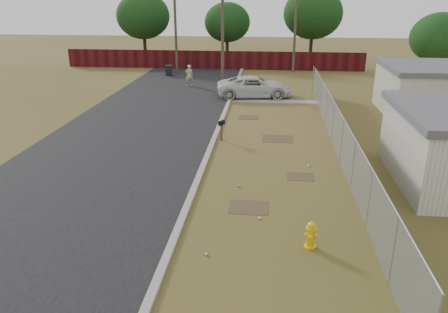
# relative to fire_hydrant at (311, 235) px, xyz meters

# --- Properties ---
(ground) EXTENTS (120.00, 120.00, 0.00)m
(ground) POSITION_rel_fire_hydrant_xyz_m (-1.16, 7.43, -0.42)
(ground) COLOR brown
(ground) RESTS_ON ground
(street) EXTENTS (15.10, 60.00, 0.12)m
(street) POSITION_rel_fire_hydrant_xyz_m (-7.92, 15.48, -0.40)
(street) COLOR black
(street) RESTS_ON ground
(chainlink_fence) EXTENTS (0.10, 27.06, 2.02)m
(chainlink_fence) POSITION_rel_fire_hydrant_xyz_m (1.96, 8.45, 0.38)
(chainlink_fence) COLOR gray
(chainlink_fence) RESTS_ON ground
(privacy_fence) EXTENTS (30.00, 0.12, 1.80)m
(privacy_fence) POSITION_rel_fire_hydrant_xyz_m (-7.16, 32.43, 0.48)
(privacy_fence) COLOR #480F12
(privacy_fence) RESTS_ON ground
(utility_poles) EXTENTS (12.60, 8.24, 9.00)m
(utility_poles) POSITION_rel_fire_hydrant_xyz_m (-4.83, 28.09, 4.27)
(utility_poles) COLOR #4F4434
(utility_poles) RESTS_ON ground
(horizon_trees) EXTENTS (33.32, 31.94, 7.78)m
(horizon_trees) POSITION_rel_fire_hydrant_xyz_m (-0.32, 30.98, 4.21)
(horizon_trees) COLOR #2E2315
(horizon_trees) RESTS_ON ground
(fire_hydrant) EXTENTS (0.41, 0.40, 0.90)m
(fire_hydrant) POSITION_rel_fire_hydrant_xyz_m (0.00, 0.00, 0.00)
(fire_hydrant) COLOR #E4B90C
(fire_hydrant) RESTS_ON ground
(mailbox) EXTENTS (0.32, 0.46, 1.08)m
(mailbox) POSITION_rel_fire_hydrant_xyz_m (-3.76, 9.86, 0.43)
(mailbox) COLOR brown
(mailbox) RESTS_ON ground
(pickup_truck) EXTENTS (5.73, 3.24, 1.51)m
(pickup_truck) POSITION_rel_fire_hydrant_xyz_m (-2.47, 20.20, 0.33)
(pickup_truck) COLOR silver
(pickup_truck) RESTS_ON ground
(pedestrian) EXTENTS (0.73, 0.59, 1.74)m
(pedestrian) POSITION_rel_fire_hydrant_xyz_m (-7.94, 23.69, 0.45)
(pedestrian) COLOR tan
(pedestrian) RESTS_ON ground
(trash_bin) EXTENTS (0.69, 0.69, 0.95)m
(trash_bin) POSITION_rel_fire_hydrant_xyz_m (-10.71, 28.28, 0.07)
(trash_bin) COLOR black
(trash_bin) RESTS_ON ground
(scattered_litter) EXTENTS (3.60, 7.50, 0.07)m
(scattered_litter) POSITION_rel_fire_hydrant_xyz_m (-1.65, 2.92, -0.38)
(scattered_litter) COLOR silver
(scattered_litter) RESTS_ON ground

